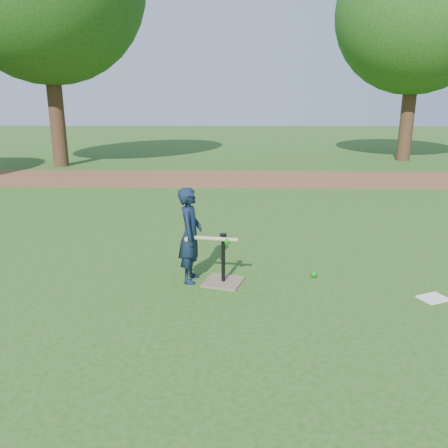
{
  "coord_description": "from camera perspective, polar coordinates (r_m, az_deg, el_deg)",
  "views": [
    {
      "loc": [
        0.13,
        -5.04,
        2.07
      ],
      "look_at": [
        -0.03,
        0.13,
        0.65
      ],
      "focal_mm": 35.0,
      "sensor_mm": 36.0,
      "label": 1
    }
  ],
  "objects": [
    {
      "name": "ground",
      "position": [
        5.45,
        0.23,
        -6.98
      ],
      "size": [
        80.0,
        80.0,
        0.0
      ],
      "primitive_type": "plane",
      "color": "#285116",
      "rests_on": "ground"
    },
    {
      "name": "batting_tee",
      "position": [
        5.26,
        -0.1,
        -6.55
      ],
      "size": [
        0.53,
        0.53,
        0.61
      ],
      "color": "#7C694F",
      "rests_on": "ground"
    },
    {
      "name": "tree_right",
      "position": [
        18.48,
        24.1,
        24.14
      ],
      "size": [
        5.8,
        5.8,
        8.21
      ],
      "color": "#382316",
      "rests_on": "ground"
    },
    {
      "name": "wiffle_ball_ground",
      "position": [
        5.56,
        11.66,
        -6.44
      ],
      "size": [
        0.08,
        0.08,
        0.08
      ],
      "primitive_type": "sphere",
      "color": "#0C890F",
      "rests_on": "ground"
    },
    {
      "name": "dirt_strip",
      "position": [
        12.71,
        1.13,
        5.98
      ],
      "size": [
        24.0,
        3.0,
        0.01
      ],
      "primitive_type": "cube",
      "color": "brown",
      "rests_on": "ground"
    },
    {
      "name": "child",
      "position": [
        5.19,
        -4.42,
        -1.46
      ],
      "size": [
        0.31,
        0.44,
        1.15
      ],
      "primitive_type": "imported",
      "rotation": [
        0.0,
        0.0,
        1.49
      ],
      "color": "#101D31",
      "rests_on": "ground"
    },
    {
      "name": "clipboard",
      "position": [
        5.41,
        25.67,
        -8.72
      ],
      "size": [
        0.37,
        0.33,
        0.01
      ],
      "primitive_type": "cube",
      "rotation": [
        0.0,
        0.0,
        0.43
      ],
      "color": "white",
      "rests_on": "ground"
    },
    {
      "name": "swing_action",
      "position": [
        5.09,
        -1.42,
        -2.01
      ],
      "size": [
        0.63,
        0.15,
        0.09
      ],
      "color": "tan",
      "rests_on": "ground"
    }
  ]
}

